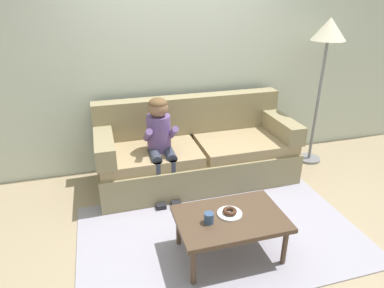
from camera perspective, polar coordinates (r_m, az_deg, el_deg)
ground at (r=3.50m, az=3.39°, el=-12.58°), size 10.00×10.00×0.00m
wall_back at (r=4.20m, az=-2.58°, el=14.76°), size 8.00×0.10×2.80m
area_rug at (r=3.31m, az=4.85°, el=-14.98°), size 2.61×1.60×0.01m
couch at (r=4.03m, az=0.66°, el=-1.44°), size 2.30×0.90×0.96m
coffee_table at (r=2.90m, az=6.53°, el=-12.80°), size 0.90×0.60×0.39m
person_child at (r=3.61m, az=-5.39°, el=0.97°), size 0.34×0.58×1.10m
plate at (r=2.90m, az=6.40°, el=-11.64°), size 0.21×0.21×0.01m
donut at (r=2.89m, az=6.42°, el=-11.24°), size 0.13×0.13×0.04m
mug at (r=2.77m, az=2.88°, el=-12.41°), size 0.08×0.08×0.09m
toy_controller at (r=3.77m, az=10.28°, el=-9.51°), size 0.23×0.09×0.05m
floor_lamp at (r=4.45m, az=21.99°, el=15.90°), size 0.41×0.41×1.84m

